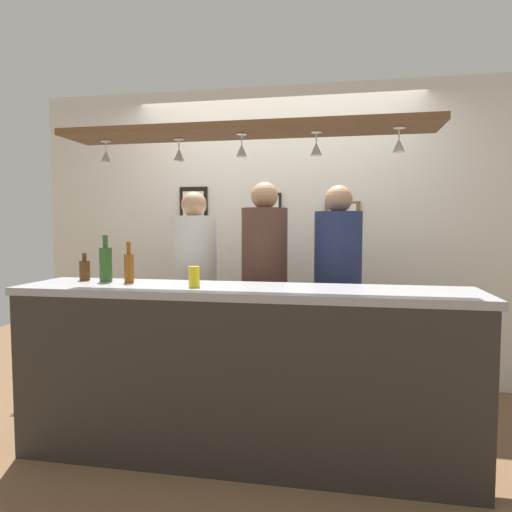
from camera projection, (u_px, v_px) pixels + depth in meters
name	position (u px, v px, depth m)	size (l,w,h in m)	color
ground_plane	(253.00, 430.00, 3.08)	(8.00, 8.00, 0.00)	brown
back_wall	(277.00, 235.00, 4.07)	(4.40, 0.06, 2.60)	silver
bar_counter	(236.00, 350.00, 2.54)	(2.70, 0.55, 1.02)	#99999E
overhead_glass_rack	(243.00, 131.00, 2.65)	(2.20, 0.36, 0.04)	brown
hanging_wineglass_far_left	(106.00, 156.00, 2.87)	(0.07, 0.07, 0.13)	silver
hanging_wineglass_left	(179.00, 154.00, 2.80)	(0.07, 0.07, 0.13)	silver
hanging_wineglass_center_left	(242.00, 150.00, 2.65)	(0.07, 0.07, 0.13)	silver
hanging_wineglass_center	(316.00, 148.00, 2.59)	(0.07, 0.07, 0.13)	silver
hanging_wineglass_center_right	(399.00, 144.00, 2.48)	(0.07, 0.07, 0.13)	silver
person_left_white_patterned_shirt	(195.00, 277.00, 3.49)	(0.34, 0.34, 1.64)	#2D334C
person_middle_brown_shirt	(264.00, 274.00, 3.38)	(0.34, 0.34, 1.70)	#2D334C
person_right_navy_shirt	(338.00, 278.00, 3.29)	(0.34, 0.34, 1.67)	#2D334C
bottle_champagne_green	(106.00, 263.00, 2.93)	(0.08, 0.08, 0.30)	#2D5623
bottle_beer_amber_tall	(129.00, 267.00, 2.87)	(0.06, 0.06, 0.26)	brown
bottle_beer_brown_stubby	(85.00, 270.00, 3.00)	(0.07, 0.07, 0.18)	#512D14
drink_can	(194.00, 277.00, 2.67)	(0.07, 0.07, 0.12)	yellow
picture_frame_crest	(271.00, 208.00, 4.02)	(0.18, 0.02, 0.26)	black
picture_frame_caricature	(194.00, 206.00, 4.15)	(0.26, 0.02, 0.34)	black
picture_frame_lower_pair	(342.00, 212.00, 3.91)	(0.30, 0.02, 0.18)	brown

